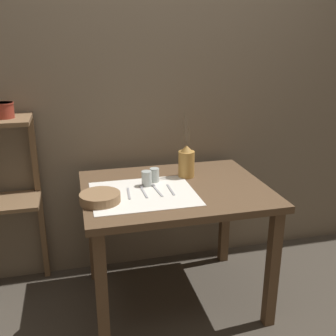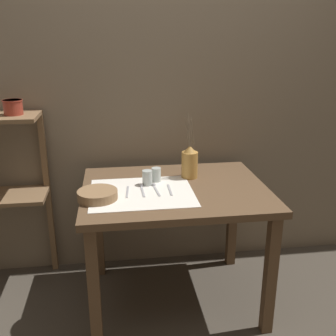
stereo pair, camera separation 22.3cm
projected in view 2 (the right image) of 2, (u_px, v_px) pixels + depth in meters
The scene contains 15 objects.
ground_plane at pixel (174, 298), 2.52m from camera, with size 12.00×12.00×0.00m, color #473F35.
stone_wall_back at pixel (163, 98), 2.63m from camera, with size 7.00×0.06×2.40m.
wooden_table at pixel (175, 204), 2.31m from camera, with size 1.06×0.83×0.76m.
wooden_shelf_unit at pixel (0, 169), 2.46m from camera, with size 0.55×0.31×1.15m.
linen_cloth at pixel (142, 193), 2.19m from camera, with size 0.57×0.48×0.00m.
pitcher_with_flowers at pixel (190, 163), 2.40m from camera, with size 0.10×0.10×0.41m.
wooden_bowl at pixel (98, 195), 2.10m from camera, with size 0.21×0.21×0.05m.
glass_tumbler_near at pixel (147, 178), 2.29m from camera, with size 0.06×0.06×0.09m.
glass_tumbler_far at pixel (156, 175), 2.35m from camera, with size 0.06×0.06×0.08m.
fork_inner at pixel (113, 193), 2.18m from camera, with size 0.02×0.16×0.00m.
fork_outer at pixel (127, 192), 2.19m from camera, with size 0.03×0.16×0.00m.
spoon_outer at pixel (142, 188), 2.25m from camera, with size 0.02×0.18×0.02m.
spoon_inner at pixel (155, 187), 2.26m from camera, with size 0.03×0.18×0.02m.
knife_center at pixel (170, 190), 2.22m from camera, with size 0.01×0.16×0.00m.
metal_pot_small at pixel (13, 107), 2.32m from camera, with size 0.12×0.12×0.09m.
Camera 2 is at (-0.33, -2.09, 1.60)m, focal length 42.00 mm.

